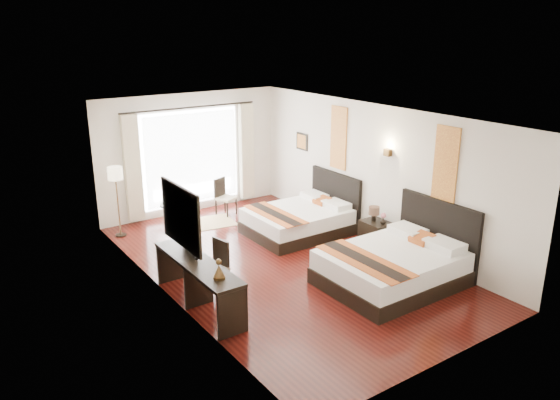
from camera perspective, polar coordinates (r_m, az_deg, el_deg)
floor at (r=10.26m, az=0.26°, el=-6.71°), size 4.50×7.50×0.01m
ceiling at (r=9.45m, az=0.28°, el=8.89°), size 4.50×7.50×0.02m
wall_headboard at (r=11.15m, az=9.78°, el=2.72°), size 0.01×7.50×2.80m
wall_desk at (r=8.74m, az=-11.90°, el=-1.67°), size 0.01×7.50×2.80m
wall_window at (r=12.91m, az=-9.32°, el=4.82°), size 4.50×0.01×2.80m
wall_entry at (r=7.21m, az=17.66°, el=-6.44°), size 4.50×0.01×2.80m
window_glass at (r=12.92m, az=-9.27°, el=4.38°), size 2.40×0.02×2.20m
sheer_curtain at (r=12.87m, az=-9.15°, el=4.33°), size 2.30×0.02×2.10m
drape_left at (r=12.30m, az=-15.15°, el=3.21°), size 0.35×0.14×2.35m
drape_right at (r=13.50m, az=-3.51°, el=5.08°), size 0.35×0.14×2.35m
art_panel_near at (r=9.88m, az=16.92°, el=3.54°), size 0.03×0.50×1.35m
art_panel_far at (r=11.81m, az=6.14°, el=6.47°), size 0.03×0.50×1.35m
wall_sconce at (r=10.72m, az=11.19°, el=4.90°), size 0.10×0.14×0.14m
mirror_frame at (r=8.23m, az=-10.33°, el=-1.70°), size 0.04×1.25×0.95m
mirror_glass at (r=8.24m, az=-10.17°, el=-1.66°), size 0.01×1.12×0.82m
bed_near at (r=9.62m, az=11.96°, el=-6.64°), size 2.32×1.81×1.31m
bed_far at (r=11.66m, az=2.22°, el=-1.99°), size 2.10×1.64×1.18m
nightstand at (r=11.06m, az=9.95°, el=-3.56°), size 0.46×0.57×0.54m
table_lamp at (r=10.94m, az=9.79°, el=-1.24°), size 0.22×0.22×0.34m
vase at (r=10.85m, az=10.70°, el=-2.41°), size 0.16×0.16×0.13m
console_desk at (r=8.77m, az=-8.52°, el=-8.64°), size 0.50×2.20×0.76m
television at (r=8.94m, az=-10.01°, el=-3.85°), size 0.28×0.85×0.49m
bronze_figurine at (r=7.98m, az=-6.39°, el=-7.29°), size 0.23×0.23×0.27m
desk_chair at (r=9.23m, az=-6.89°, el=-7.92°), size 0.48×0.48×0.89m
floor_lamp at (r=11.67m, az=-16.81°, el=2.20°), size 0.30×0.30×1.50m
side_table at (r=11.99m, az=-11.10°, el=-1.77°), size 0.52×0.52×0.60m
fruit_bowl at (r=11.87m, az=-11.03°, el=-0.29°), size 0.27×0.27×0.06m
window_chair at (r=12.84m, az=-5.72°, el=-0.38°), size 0.52×0.52×0.86m
jute_rug at (r=12.38m, az=-7.78°, el=-2.42°), size 1.39×1.04×0.01m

